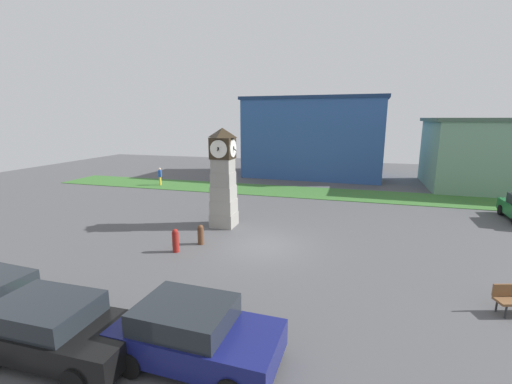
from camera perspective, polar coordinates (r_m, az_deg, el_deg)
ground_plane at (r=16.49m, az=0.98°, el=-9.01°), size 68.41×68.41×0.00m
clock_tower at (r=18.92m, az=-5.47°, el=2.06°), size 1.54×1.52×5.47m
bollard_near_tower at (r=16.06m, az=-13.26°, el=-7.84°), size 0.30×0.30×1.09m
bollard_mid_row at (r=16.79m, az=-9.20°, el=-6.99°), size 0.30×0.30×0.97m
car_near_tower at (r=10.64m, az=-30.50°, el=-18.94°), size 4.36×2.10×1.49m
car_by_building at (r=9.26m, az=-10.26°, el=-22.10°), size 4.17×2.23×1.53m
pedestrian_near_bench at (r=32.00m, az=-15.70°, el=2.67°), size 0.35×0.45×1.61m
warehouse_blue_far at (r=36.29m, az=9.62°, el=8.98°), size 14.26×7.75×8.03m
grass_verge_far at (r=28.62m, az=4.05°, el=0.19°), size 41.05×4.40×0.04m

